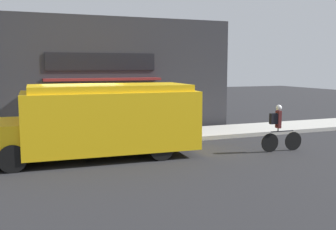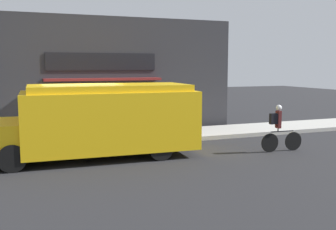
% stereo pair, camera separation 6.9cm
% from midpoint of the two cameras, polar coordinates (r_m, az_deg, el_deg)
% --- Properties ---
extents(ground_plane, '(70.00, 70.00, 0.00)m').
position_cam_midpoint_polar(ground_plane, '(14.03, -12.22, -4.94)').
color(ground_plane, '#232326').
extents(sidewalk, '(28.00, 2.38, 0.16)m').
position_cam_midpoint_polar(sidewalk, '(15.16, -12.93, -3.74)').
color(sidewalk, '#ADAAA3').
rests_on(sidewalk, ground_plane).
extents(storefront, '(14.53, 0.76, 4.95)m').
position_cam_midpoint_polar(storefront, '(16.51, -13.80, 5.49)').
color(storefront, '#2D2D33').
rests_on(storefront, ground_plane).
extents(school_bus, '(6.98, 3.01, 2.31)m').
position_cam_midpoint_polar(school_bus, '(12.59, -10.14, -0.72)').
color(school_bus, yellow).
rests_on(school_bus, ground_plane).
extents(cyclist, '(1.57, 0.21, 1.60)m').
position_cam_midpoint_polar(cyclist, '(13.81, 15.97, -1.97)').
color(cyclist, black).
rests_on(cyclist, ground_plane).
extents(trash_bin, '(0.54, 0.54, 0.79)m').
position_cam_midpoint_polar(trash_bin, '(15.69, -20.36, -1.87)').
color(trash_bin, '#38383D').
rests_on(trash_bin, sidewalk).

